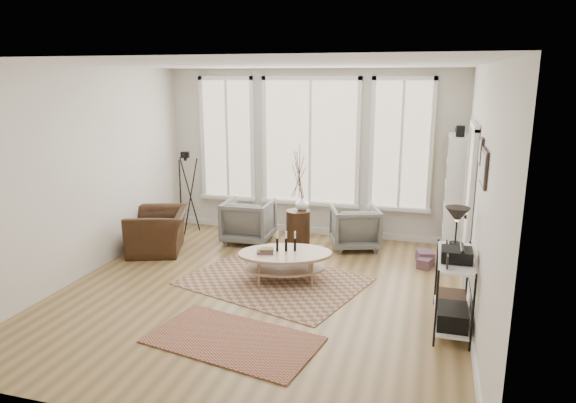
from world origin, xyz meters
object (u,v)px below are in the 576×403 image
(armchair_left, at_px, (249,221))
(accent_chair, at_px, (158,231))
(low_shelf, at_px, (453,284))
(armchair_right, at_px, (355,227))
(coffee_table, at_px, (285,258))
(side_table, at_px, (298,199))
(bookcase, at_px, (455,196))

(armchair_left, bearing_deg, accent_chair, 32.79)
(low_shelf, xyz_separation_m, armchair_right, (-1.48, 2.43, -0.16))
(coffee_table, xyz_separation_m, armchair_left, (-1.07, 1.49, 0.05))
(armchair_right, height_order, side_table, side_table)
(accent_chair, bearing_deg, side_table, 93.25)
(side_table, bearing_deg, bookcase, 4.75)
(low_shelf, xyz_separation_m, armchair_left, (-3.27, 2.26, -0.14))
(accent_chair, bearing_deg, bookcase, 83.44)
(coffee_table, bearing_deg, armchair_left, 125.87)
(bookcase, xyz_separation_m, armchair_right, (-1.53, -0.09, -0.61))
(armchair_left, relative_size, armchair_right, 1.05)
(side_table, bearing_deg, armchair_right, 6.76)
(bookcase, bearing_deg, accent_chair, -166.21)
(bookcase, relative_size, side_table, 1.24)
(bookcase, distance_m, accent_chair, 4.73)
(armchair_left, xyz_separation_m, side_table, (0.86, 0.06, 0.43))
(armchair_left, bearing_deg, low_shelf, 143.50)
(low_shelf, bearing_deg, coffee_table, 160.66)
(bookcase, xyz_separation_m, coffee_table, (-2.25, -1.75, -0.64))
(coffee_table, relative_size, side_table, 0.89)
(coffee_table, height_order, accent_chair, accent_chair)
(low_shelf, height_order, armchair_right, low_shelf)
(bookcase, bearing_deg, armchair_right, -176.48)
(side_table, bearing_deg, low_shelf, -43.86)
(low_shelf, bearing_deg, bookcase, 88.72)
(side_table, xyz_separation_m, accent_chair, (-2.09, -0.91, -0.47))
(coffee_table, bearing_deg, low_shelf, -19.34)
(accent_chair, bearing_deg, coffee_table, 54.35)
(coffee_table, height_order, side_table, side_table)
(bookcase, xyz_separation_m, low_shelf, (-0.06, -2.52, -0.44))
(armchair_left, xyz_separation_m, accent_chair, (-1.23, -0.85, -0.03))
(armchair_right, bearing_deg, armchair_left, -13.47)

